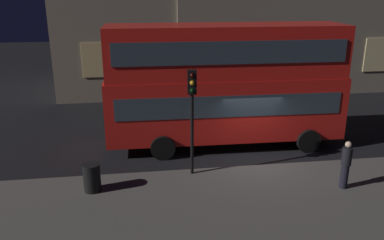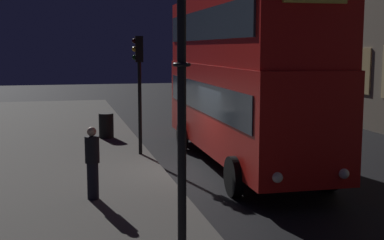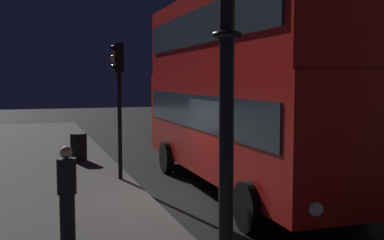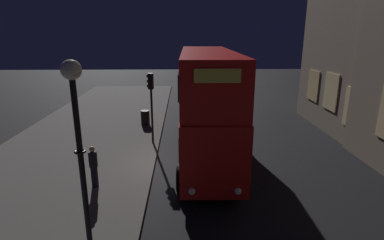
# 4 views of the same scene
# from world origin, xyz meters

# --- Properties ---
(ground_plane) EXTENTS (80.00, 80.00, 0.00)m
(ground_plane) POSITION_xyz_m (0.00, 0.00, 0.00)
(ground_plane) COLOR black
(double_decker_bus) EXTENTS (10.32, 2.91, 5.31)m
(double_decker_bus) POSITION_xyz_m (-0.89, 1.86, 2.97)
(double_decker_bus) COLOR red
(double_decker_bus) RESTS_ON ground
(traffic_light_near_kerb) EXTENTS (0.35, 0.38, 3.93)m
(traffic_light_near_kerb) POSITION_xyz_m (-2.73, -1.05, 2.95)
(traffic_light_near_kerb) COLOR black
(traffic_light_near_kerb) RESTS_ON sidewalk_slab
(pedestrian) EXTENTS (0.34, 0.34, 1.72)m
(pedestrian) POSITION_xyz_m (2.33, -2.90, 1.01)
(pedestrian) COLOR black
(pedestrian) RESTS_ON sidewalk_slab
(litter_bin) EXTENTS (0.58, 0.58, 0.98)m
(litter_bin) POSITION_xyz_m (-6.30, -1.88, 0.61)
(litter_bin) COLOR black
(litter_bin) RESTS_ON sidewalk_slab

